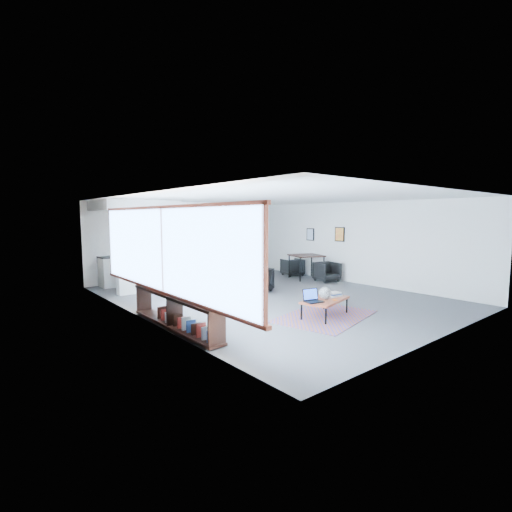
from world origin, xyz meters
TOP-DOWN VIEW (x-y plane):
  - room at (0.00, 0.00)m, footprint 7.02×9.02m
  - window at (-3.46, -0.90)m, footprint 0.10×5.95m
  - console at (-3.30, -1.05)m, footprint 0.35×3.00m
  - kitchenette at (-1.20, 3.71)m, footprint 4.20×1.96m
  - doorway at (2.30, 4.42)m, footprint 1.10×0.12m
  - track_light at (-0.59, 2.20)m, footprint 1.60×0.07m
  - wall_art_lower at (3.47, 0.40)m, footprint 0.03×0.38m
  - wall_art_upper at (3.47, 1.70)m, footprint 0.03×0.34m
  - kilim_rug at (-0.44, -2.28)m, footprint 2.51×1.99m
  - coffee_table at (-0.44, -2.28)m, footprint 1.30×0.92m
  - laptop at (-0.84, -2.27)m, footprint 0.42×0.37m
  - ceramic_pot at (-0.46, -2.30)m, footprint 0.26×0.26m
  - book_stack at (-0.07, -2.23)m, footprint 0.32×0.27m
  - coaster at (-0.37, -2.49)m, footprint 0.12×0.12m
  - armchair_left at (-1.71, 0.62)m, footprint 0.82×0.78m
  - armchair_right at (0.10, 0.64)m, footprint 0.94×0.92m
  - floor_lamp at (-0.59, 1.67)m, footprint 0.52×0.52m
  - dining_table at (2.86, 1.32)m, footprint 1.26×1.26m
  - dining_chair_near at (3.00, 0.52)m, footprint 0.70×0.67m
  - dining_chair_far at (3.00, 2.13)m, footprint 0.67×0.64m
  - microwave at (-0.65, 4.15)m, footprint 0.64×0.42m

SIDE VIEW (x-z plane):
  - kilim_rug at x=-0.44m, z-range 0.00..0.01m
  - dining_chair_far at x=3.00m, z-range 0.00..0.58m
  - dining_chair_near at x=3.00m, z-range 0.00..0.60m
  - console at x=-3.30m, z-range -0.07..0.73m
  - coffee_table at x=-0.44m, z-range 0.16..0.55m
  - armchair_left at x=-1.71m, z-range 0.00..0.75m
  - armchair_right at x=0.10m, z-range 0.00..0.76m
  - coaster at x=-0.37m, z-range 0.39..0.39m
  - book_stack at x=-0.07m, z-range 0.38..0.47m
  - laptop at x=-0.84m, z-range 0.33..0.59m
  - ceramic_pot at x=-0.46m, z-range 0.39..0.65m
  - dining_table at x=2.86m, z-range 0.34..1.18m
  - doorway at x=2.30m, z-range 0.00..2.15m
  - microwave at x=-0.65m, z-range 0.93..1.33m
  - floor_lamp at x=-0.59m, z-range 0.54..2.01m
  - room at x=0.00m, z-range -0.01..2.61m
  - kitchenette at x=-1.20m, z-range 0.08..2.68m
  - window at x=-3.46m, z-range 0.63..2.29m
  - wall_art_upper at x=3.47m, z-range 1.28..1.72m
  - wall_art_lower at x=3.47m, z-range 1.31..1.79m
  - track_light at x=-0.59m, z-range 2.45..2.60m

